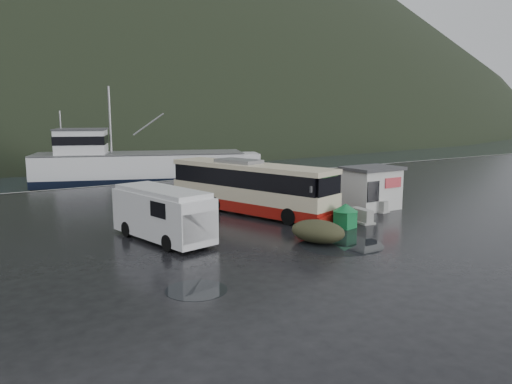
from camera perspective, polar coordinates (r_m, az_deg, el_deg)
ground at (r=27.06m, az=-0.82°, el=-4.27°), size 160.00×160.00×0.00m
harbor_water at (r=133.33m, az=-26.38°, el=5.59°), size 300.00×180.00×0.02m
quay_edge at (r=45.07m, az=-14.18°, el=0.91°), size 160.00×0.60×1.50m
coach_bus at (r=31.33m, az=-0.65°, el=-2.40°), size 6.37×12.16×3.34m
white_van at (r=25.25m, az=-10.56°, el=-5.42°), size 3.36×6.57×2.62m
waste_bin_left at (r=27.83m, az=10.13°, el=-4.04°), size 1.15×1.15×1.35m
waste_bin_right at (r=28.33m, az=5.84°, el=-3.70°), size 1.48×1.48×1.60m
dome_tent at (r=24.63m, az=7.06°, el=-5.71°), size 2.82×3.28×1.09m
ticket_kiosk at (r=33.47m, az=13.00°, el=-1.88°), size 3.55×2.69×2.77m
jersey_barrier_a at (r=29.31m, az=11.97°, el=-3.42°), size 0.94×1.66×0.80m
jersey_barrier_b at (r=32.67m, az=13.62°, el=-2.18°), size 0.95×1.57×0.74m
fishing_trawler at (r=55.05m, az=-13.03°, el=2.42°), size 25.97×14.31×10.26m
puddles at (r=25.23m, az=6.83°, el=-5.33°), size 15.83×11.95×0.01m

